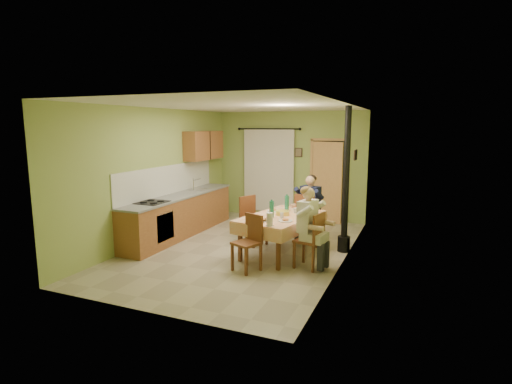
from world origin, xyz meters
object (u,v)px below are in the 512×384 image
at_px(chair_left, 253,230).
at_px(man_far, 310,200).
at_px(chair_far, 309,228).
at_px(dining_table, 281,235).
at_px(man_right, 309,218).
at_px(chair_near, 247,254).
at_px(stove_flue, 345,200).
at_px(chair_right, 309,251).

bearing_deg(chair_left, man_far, 147.52).
xyz_separation_m(chair_far, chair_left, (-1.00, -0.64, -0.00)).
xyz_separation_m(dining_table, man_right, (0.67, -0.50, 0.50)).
relative_size(chair_far, chair_near, 1.07).
relative_size(chair_left, stove_flue, 0.36).
bearing_deg(chair_right, man_right, 90.00).
xyz_separation_m(chair_far, stove_flue, (0.82, -0.42, 0.73)).
bearing_deg(chair_right, chair_near, 131.32).
distance_m(chair_far, chair_right, 1.62).
bearing_deg(chair_far, chair_near, -87.32).
distance_m(dining_table, chair_near, 1.07).
distance_m(chair_left, man_far, 1.34).
bearing_deg(chair_far, chair_left, -131.17).
bearing_deg(man_far, dining_table, -87.44).
distance_m(chair_near, stove_flue, 2.26).
height_order(chair_far, chair_near, chair_far).
bearing_deg(man_right, man_far, 26.14).
xyz_separation_m(man_far, stove_flue, (0.82, -0.43, 0.15)).
bearing_deg(man_right, stove_flue, -8.03).
height_order(chair_near, man_far, man_far).
bearing_deg(chair_near, chair_left, -48.40).
relative_size(chair_near, stove_flue, 0.34).
relative_size(man_right, stove_flue, 0.50).
bearing_deg(dining_table, man_far, 88.23).
xyz_separation_m(man_right, stove_flue, (0.40, 1.14, 0.15)).
distance_m(dining_table, man_far, 1.21).
distance_m(chair_far, man_right, 1.72).
bearing_deg(stove_flue, chair_far, 153.09).
distance_m(chair_right, chair_left, 1.70).
xyz_separation_m(chair_left, stove_flue, (1.82, 0.23, 0.73)).
height_order(man_far, man_right, same).
height_order(dining_table, man_right, man_right).
height_order(dining_table, man_far, man_far).
height_order(chair_far, chair_right, chair_far).
relative_size(dining_table, chair_near, 2.07).
bearing_deg(chair_left, chair_right, 81.65).
bearing_deg(dining_table, chair_right, -24.36).
distance_m(chair_far, stove_flue, 1.18).
bearing_deg(chair_left, chair_far, 147.02).
relative_size(dining_table, man_right, 1.42).
bearing_deg(chair_near, chair_right, -127.44).
distance_m(man_far, man_right, 1.63).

